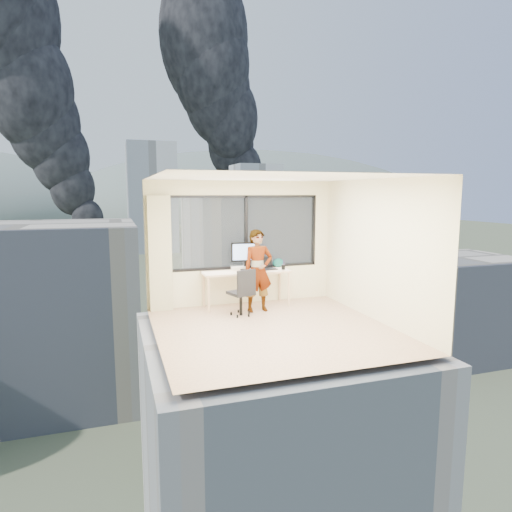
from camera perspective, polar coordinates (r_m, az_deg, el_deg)
name	(u,v)px	position (r m, az deg, el deg)	size (l,w,h in m)	color
floor	(274,329)	(7.75, 2.32, -9.46)	(4.00, 4.00, 0.01)	#DBB48E
ceiling	(275,178)	(7.39, 2.44, 10.13)	(4.00, 4.00, 0.01)	white
wall_front	(329,276)	(5.65, 9.46, -2.61)	(4.00, 0.01, 2.60)	#F0E8B9
wall_left	(154,261)	(7.02, -13.11, -0.61)	(0.01, 4.00, 2.60)	#F0E8B9
wall_right	(376,250)	(8.36, 15.33, 0.69)	(0.01, 4.00, 2.60)	#F0E8B9
window_wall	(244,232)	(9.34, -1.61, 3.12)	(3.30, 0.16, 1.55)	black
curtain	(160,254)	(8.92, -12.35, 0.28)	(0.45, 0.14, 2.30)	beige
desk	(246,289)	(9.17, -1.28, -4.24)	(1.80, 0.60, 0.75)	beige
chair	(241,292)	(8.48, -1.98, -4.63)	(0.48, 0.48, 0.94)	black
person	(258,271)	(8.72, 0.26, -1.92)	(0.60, 0.39, 1.64)	#2D2D33
monitor	(245,256)	(9.19, -1.42, 0.02)	(0.59, 0.13, 0.59)	black
game_console	(238,267)	(9.31, -2.36, -1.48)	(0.30, 0.25, 0.07)	white
laptop	(267,264)	(9.25, 1.48, -1.02)	(0.37, 0.39, 0.24)	black
cellphone	(246,272)	(8.95, -1.28, -2.06)	(0.12, 0.05, 0.01)	black
pen_cup	(283,267)	(9.29, 3.57, -1.42)	(0.08, 0.08, 0.10)	black
handbag	(278,263)	(9.56, 2.90, -0.88)	(0.24, 0.12, 0.19)	#0C4C3F
exterior_ground	(124,252)	(127.99, -16.72, 0.49)	(400.00, 400.00, 0.04)	#515B3D
near_bldg_a	(31,314)	(38.62, -27.20, -6.75)	(16.00, 12.00, 14.00)	beige
near_bldg_b	(256,270)	(47.96, -0.05, -1.85)	(14.00, 13.00, 16.00)	silver
near_bldg_c	(455,306)	(49.09, 24.40, -5.93)	(12.00, 10.00, 10.00)	beige
far_tower_b	(152,198)	(127.37, -13.37, 7.35)	(13.00, 13.00, 30.00)	silver
far_tower_c	(255,203)	(154.47, -0.08, 6.94)	(15.00, 15.00, 26.00)	silver
hill_b	(251,214)	(343.03, -0.61, 5.45)	(300.00, 220.00, 96.00)	slate
tree_b	(232,386)	(28.37, -3.07, -16.52)	(7.60, 7.60, 9.00)	#244D19
tree_c	(329,287)	(54.17, 9.43, -4.03)	(8.40, 8.40, 10.00)	#244D19
smoke_plume_a	(82,77)	(161.32, -21.64, 20.76)	(40.00, 24.00, 90.00)	black
smoke_plume_b	(256,132)	(187.68, 0.00, 15.73)	(30.00, 18.00, 70.00)	black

